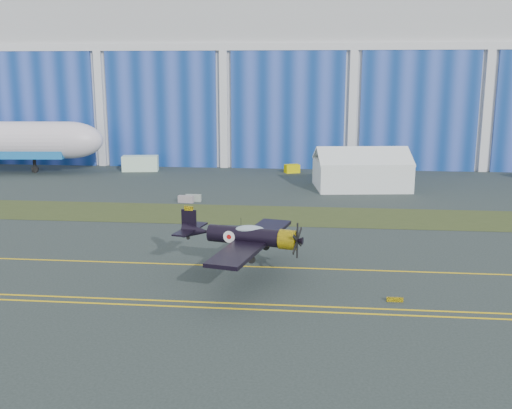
# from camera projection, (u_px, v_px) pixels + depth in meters

# --- Properties ---
(ground) EXTENTS (260.00, 260.00, 0.00)m
(ground) POSITION_uv_depth(u_px,v_px,m) (147.00, 247.00, 57.60)
(ground) COLOR #2E3837
(ground) RESTS_ON ground
(grass_median) EXTENTS (260.00, 10.00, 0.02)m
(grass_median) POSITION_uv_depth(u_px,v_px,m) (180.00, 213.00, 71.20)
(grass_median) COLOR #475128
(grass_median) RESTS_ON ground
(hangar) EXTENTS (220.00, 45.70, 30.00)m
(hangar) POSITION_uv_depth(u_px,v_px,m) (240.00, 79.00, 124.09)
(hangar) COLOR silver
(hangar) RESTS_ON ground
(taxiway_centreline) EXTENTS (200.00, 0.20, 0.02)m
(taxiway_centreline) POSITION_uv_depth(u_px,v_px,m) (131.00, 263.00, 52.74)
(taxiway_centreline) COLOR yellow
(taxiway_centreline) RESTS_ON ground
(edge_line_near) EXTENTS (80.00, 0.20, 0.02)m
(edge_line_near) POSITION_uv_depth(u_px,v_px,m) (92.00, 303.00, 43.52)
(edge_line_near) COLOR yellow
(edge_line_near) RESTS_ON ground
(edge_line_far) EXTENTS (80.00, 0.20, 0.02)m
(edge_line_far) POSITION_uv_depth(u_px,v_px,m) (97.00, 298.00, 44.49)
(edge_line_far) COLOR yellow
(edge_line_far) RESTS_ON ground
(guard_board_right) EXTENTS (1.20, 0.15, 0.35)m
(guard_board_right) POSITION_uv_depth(u_px,v_px,m) (395.00, 300.00, 43.75)
(guard_board_right) COLOR yellow
(guard_board_right) RESTS_ON ground
(warbird) EXTENTS (14.40, 16.21, 4.15)m
(warbird) POSITION_uv_depth(u_px,v_px,m) (245.00, 236.00, 48.22)
(warbird) COLOR black
(warbird) RESTS_ON ground
(tent) EXTENTS (14.25, 11.23, 6.10)m
(tent) POSITION_uv_depth(u_px,v_px,m) (361.00, 167.00, 86.03)
(tent) COLOR white
(tent) RESTS_ON ground
(shipping_container) EXTENTS (6.25, 3.28, 2.58)m
(shipping_container) POSITION_uv_depth(u_px,v_px,m) (140.00, 163.00, 101.43)
(shipping_container) COLOR #CBF8D7
(shipping_container) RESTS_ON ground
(tug) EXTENTS (2.77, 2.29, 1.39)m
(tug) POSITION_uv_depth(u_px,v_px,m) (292.00, 169.00, 99.77)
(tug) COLOR #E4D702
(tug) RESTS_ON ground
(barrier_a) EXTENTS (2.00, 0.62, 0.90)m
(barrier_a) POSITION_uv_depth(u_px,v_px,m) (193.00, 198.00, 77.71)
(barrier_a) COLOR gray
(barrier_a) RESTS_ON ground
(barrier_b) EXTENTS (2.07, 0.91, 0.90)m
(barrier_b) POSITION_uv_depth(u_px,v_px,m) (186.00, 199.00, 76.97)
(barrier_b) COLOR gray
(barrier_b) RESTS_ON ground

